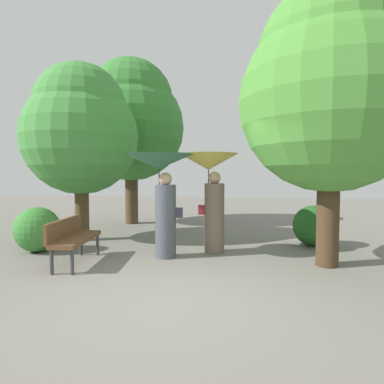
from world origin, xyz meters
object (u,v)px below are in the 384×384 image
tree_near_left (81,128)px  tree_mid_left (131,119)px  person_right (211,180)px  tree_near_right (331,87)px  park_bench (72,236)px  person_left (161,181)px

tree_near_left → tree_mid_left: size_ratio=0.80×
person_right → tree_near_right: tree_near_right is taller
tree_near_left → tree_near_right: tree_near_right is taller
tree_near_left → tree_mid_left: 3.07m
tree_near_left → tree_mid_left: tree_mid_left is taller
person_right → tree_near_right: size_ratio=0.42×
park_bench → tree_near_left: tree_near_left is taller
park_bench → person_left: bearing=-71.6°
park_bench → tree_mid_left: 5.94m
park_bench → tree_near_right: (4.62, 0.39, 2.67)m
person_left → tree_near_right: 3.52m
person_left → tree_mid_left: (-1.95, 4.45, 1.97)m
person_right → tree_near_right: bearing=-116.0°
person_left → tree_near_left: tree_near_left is taller
person_right → tree_near_left: 3.64m
tree_near_left → tree_near_right: bearing=-18.0°
person_left → tree_near_right: size_ratio=0.41×
tree_near_right → person_right: bearing=159.3°
person_left → tree_mid_left: size_ratio=0.37×
park_bench → tree_mid_left: bearing=-0.3°
person_right → park_bench: (-2.47, -1.20, -1.01)m
person_right → park_bench: 2.93m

